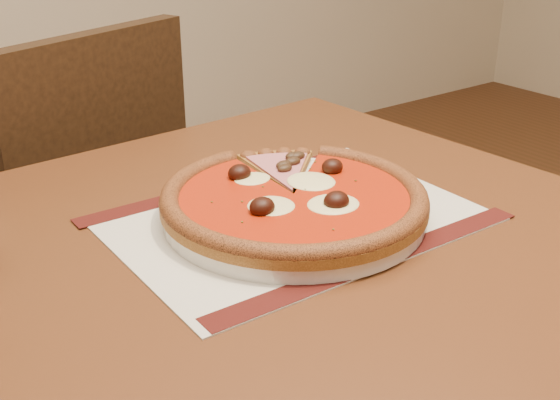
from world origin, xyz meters
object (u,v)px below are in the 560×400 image
(table, at_px, (289,301))
(pizza, at_px, (294,197))
(chair_far, at_px, (72,222))
(plate, at_px, (294,211))

(table, relative_size, pizza, 2.60)
(chair_far, bearing_deg, table, 73.93)
(chair_far, height_order, plate, chair_far)
(table, height_order, plate, plate)
(chair_far, relative_size, plate, 2.83)
(table, bearing_deg, chair_far, 93.63)
(pizza, bearing_deg, plate, -104.02)
(table, distance_m, chair_far, 0.67)
(plate, height_order, pizza, pizza)
(chair_far, xyz_separation_m, pizza, (0.06, -0.64, 0.27))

